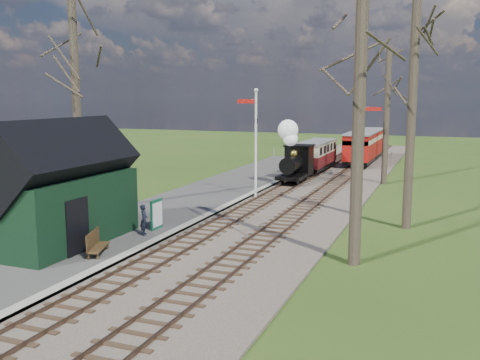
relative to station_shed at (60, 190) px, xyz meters
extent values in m
plane|color=#2D4A17|center=(4.30, -4.00, -2.27)|extent=(140.00, 140.00, 0.00)
ellipsoid|color=#385B23|center=(-20.70, 56.00, -17.03)|extent=(57.60, 36.00, 16.20)
ellipsoid|color=#385B23|center=(14.30, 61.00, -20.31)|extent=(70.40, 44.00, 19.80)
ellipsoid|color=#385B23|center=(-3.70, 66.00, -18.67)|extent=(64.00, 40.00, 18.00)
cube|color=brown|center=(5.60, 18.00, -2.22)|extent=(8.00, 60.00, 0.10)
cube|color=brown|center=(3.80, 18.00, -2.13)|extent=(0.07, 60.00, 0.12)
cube|color=brown|center=(4.80, 18.00, -2.13)|extent=(0.07, 60.00, 0.12)
cube|color=#38281C|center=(4.30, 18.00, -2.17)|extent=(1.60, 60.00, 0.09)
cube|color=brown|center=(6.40, 18.00, -2.13)|extent=(0.07, 60.00, 0.12)
cube|color=brown|center=(7.40, 18.00, -2.13)|extent=(0.07, 60.00, 0.12)
cube|color=#38281C|center=(6.90, 18.00, -2.17)|extent=(1.60, 60.00, 0.09)
cube|color=#474442|center=(0.80, 10.00, -2.17)|extent=(5.00, 44.00, 0.20)
cube|color=#B2AD9E|center=(3.10, 10.00, -2.16)|extent=(0.40, 44.00, 0.21)
cube|color=black|center=(0.00, 0.00, -0.77)|extent=(3.00, 6.00, 2.60)
cube|color=black|center=(0.00, 0.00, 1.08)|extent=(3.25, 6.30, 3.25)
cube|color=black|center=(1.52, -1.00, -1.07)|extent=(0.06, 1.20, 2.00)
cylinder|color=silver|center=(3.60, 12.00, 0.73)|extent=(0.14, 0.14, 6.00)
sphere|color=silver|center=(3.60, 12.00, 3.83)|extent=(0.24, 0.24, 0.24)
cube|color=#B7140F|center=(3.05, 12.00, 3.23)|extent=(1.10, 0.08, 0.22)
cube|color=black|center=(3.60, 12.00, 2.13)|extent=(0.18, 0.06, 0.30)
cylinder|color=silver|center=(8.60, 18.00, 0.48)|extent=(0.14, 0.14, 5.50)
sphere|color=silver|center=(8.60, 18.00, 3.33)|extent=(0.24, 0.24, 0.24)
cube|color=#B7140F|center=(9.15, 18.00, 2.73)|extent=(1.10, 0.08, 0.22)
cube|color=black|center=(8.60, 18.00, 1.63)|extent=(0.18, 0.06, 0.30)
cylinder|color=#382D23|center=(-3.00, 5.00, 3.23)|extent=(0.41, 0.41, 11.00)
cylinder|color=#382D23|center=(10.80, 2.00, 3.73)|extent=(0.42, 0.42, 12.00)
cylinder|color=#382D23|center=(12.10, 8.00, 2.73)|extent=(0.40, 0.40, 10.00)
cylinder|color=#382D23|center=(9.80, 20.00, 2.23)|extent=(0.39, 0.39, 9.00)
cube|color=slate|center=(4.60, 32.00, -1.52)|extent=(12.60, 0.02, 0.01)
cube|color=slate|center=(4.60, 32.00, -1.82)|extent=(12.60, 0.02, 0.02)
cylinder|color=slate|center=(4.60, 32.00, -1.77)|extent=(0.08, 0.08, 1.00)
cube|color=black|center=(4.30, 17.71, -1.65)|extent=(1.56, 3.68, 0.23)
cylinder|color=black|center=(4.30, 17.16, -0.83)|extent=(1.01, 2.39, 1.01)
cube|color=black|center=(4.30, 18.81, -0.73)|extent=(1.65, 1.47, 1.84)
cylinder|color=black|center=(4.30, 16.24, 0.00)|extent=(0.26, 0.26, 0.74)
sphere|color=gold|center=(4.30, 17.44, -0.18)|extent=(0.48, 0.48, 0.48)
sphere|color=white|center=(4.40, 16.24, 0.87)|extent=(0.92, 0.92, 0.92)
sphere|color=white|center=(4.20, 16.33, 1.43)|extent=(1.29, 1.29, 1.29)
cylinder|color=black|center=(3.80, 16.61, -1.77)|extent=(0.09, 0.59, 0.59)
cylinder|color=black|center=(4.80, 16.61, -1.77)|extent=(0.09, 0.59, 0.59)
cube|color=black|center=(4.30, 23.71, -1.75)|extent=(1.75, 6.43, 0.28)
cube|color=#541315|center=(4.30, 23.71, -1.19)|extent=(1.84, 6.43, 0.83)
cube|color=beige|center=(4.30, 23.71, -0.37)|extent=(1.84, 6.43, 0.83)
cube|color=slate|center=(4.30, 23.71, 0.09)|extent=(1.93, 6.62, 0.11)
cube|color=black|center=(6.90, 28.34, -1.71)|extent=(1.95, 5.12, 0.31)
cube|color=#9C110D|center=(6.90, 28.34, -1.09)|extent=(2.05, 5.12, 0.92)
cube|color=beige|center=(6.90, 28.34, -0.17)|extent=(2.05, 5.12, 0.92)
cube|color=slate|center=(6.90, 28.34, 0.34)|extent=(2.15, 5.33, 0.12)
cube|color=black|center=(6.90, 33.84, -1.71)|extent=(1.95, 5.12, 0.31)
cube|color=#9C110D|center=(6.90, 33.84, -1.09)|extent=(2.05, 5.12, 0.92)
cube|color=beige|center=(6.90, 33.84, -0.17)|extent=(2.05, 5.12, 0.92)
cube|color=slate|center=(6.90, 33.84, 0.34)|extent=(2.15, 5.33, 0.12)
cube|color=#114F35|center=(2.26, 3.23, -1.44)|extent=(0.11, 0.86, 1.26)
cube|color=silver|center=(2.31, 3.23, -1.44)|extent=(0.04, 0.75, 1.03)
cube|color=#443018|center=(2.19, -0.76, -1.83)|extent=(0.90, 1.53, 0.06)
cube|color=#443018|center=(2.01, -0.82, -1.54)|extent=(0.55, 1.40, 0.63)
cube|color=#443018|center=(2.34, -1.39, -1.96)|extent=(0.06, 0.06, 0.21)
cube|color=#443018|center=(2.03, -0.13, -1.96)|extent=(0.06, 0.06, 0.21)
imported|color=black|center=(2.31, 2.15, -1.44)|extent=(0.46, 0.54, 1.26)
camera|label=1|loc=(13.61, -16.12, 3.51)|focal=40.00mm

